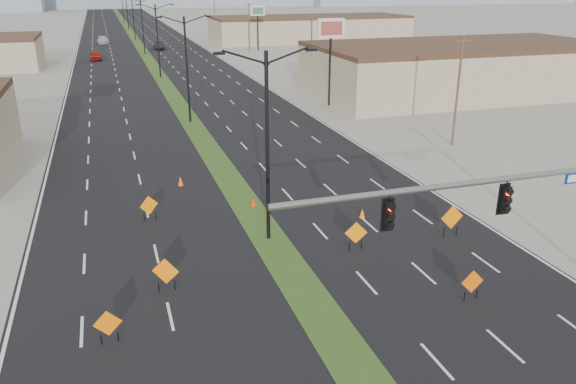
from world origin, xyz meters
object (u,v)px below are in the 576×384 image
object	(u,v)px
streetlight_4	(133,16)
cone_2	(362,213)
streetlight_5	(127,10)
construction_sign_5	(472,283)
streetlight_1	(187,66)
signal_mast	(542,205)
streetlight_3	(142,24)
construction_sign_2	(149,206)
car_far	(103,40)
car_left	(95,56)
construction_sign_4	(452,218)
cone_3	(181,181)
pole_sign_east_far	(258,15)
cone_1	(253,202)
streetlight_6	(122,5)
construction_sign_0	(166,272)
streetlight_0	(267,142)
pole_sign_east_near	(331,35)
car_mid	(158,45)
cone_0	(268,213)
construction_sign_3	(356,234)
construction_sign_1	(108,325)

from	to	relation	value
streetlight_4	cone_2	xyz separation A→B (m)	(6.03, -110.99, -5.13)
streetlight_5	construction_sign_5	distance (m)	148.93
streetlight_1	construction_sign_5	xyz separation A→B (m)	(6.73, -36.71, -4.58)
signal_mast	streetlight_1	bearing A→B (deg)	102.69
streetlight_1	cone_2	size ratio (longest dim) A/B	17.16
streetlight_4	streetlight_5	size ratio (longest dim) A/B	1.00
signal_mast	streetlight_3	size ratio (longest dim) A/B	1.63
streetlight_3	cone_2	xyz separation A→B (m)	(6.03, -82.99, -5.13)
streetlight_3	construction_sign_2	world-z (taller)	streetlight_3
streetlight_1	streetlight_3	world-z (taller)	same
construction_sign_2	cone_2	distance (m)	12.46
signal_mast	construction_sign_5	distance (m)	4.54
car_far	signal_mast	bearing A→B (deg)	-85.61
streetlight_4	construction_sign_2	xyz separation A→B (m)	(-5.91, -107.48, -4.53)
signal_mast	streetlight_4	size ratio (longest dim) A/B	1.63
car_left	construction_sign_4	xyz separation A→B (m)	(18.36, -81.00, 0.31)
construction_sign_4	cone_3	xyz separation A→B (m)	(-12.96, 12.68, -0.75)
pole_sign_east_far	cone_1	bearing A→B (deg)	-98.71
streetlight_3	streetlight_4	xyz separation A→B (m)	(0.00, 28.00, 0.00)
streetlight_6	construction_sign_0	size ratio (longest dim) A/B	6.06
streetlight_0	streetlight_6	xyz separation A→B (m)	(0.00, 168.00, 0.00)
construction_sign_5	streetlight_1	bearing A→B (deg)	101.29
streetlight_3	cone_2	distance (m)	83.37
construction_sign_2	construction_sign_5	distance (m)	18.30
car_left	cone_2	distance (m)	78.63
construction_sign_0	pole_sign_east_near	distance (m)	41.77
cone_3	streetlight_5	bearing A→B (deg)	88.50
car_mid	pole_sign_east_far	distance (m)	21.06
streetlight_6	streetlight_3	bearing A→B (deg)	-90.00
cone_0	cone_1	size ratio (longest dim) A/B	0.94
construction_sign_2	cone_3	bearing A→B (deg)	42.89
signal_mast	pole_sign_east_near	world-z (taller)	pole_sign_east_near
car_far	construction_sign_2	xyz separation A→B (m)	(1.34, -101.01, 0.12)
streetlight_4	car_left	size ratio (longest dim) A/B	2.25
construction_sign_3	streetlight_5	bearing A→B (deg)	104.07
streetlight_1	car_mid	size ratio (longest dim) A/B	2.06
streetlight_6	cone_0	world-z (taller)	streetlight_6
construction_sign_0	car_left	bearing A→B (deg)	116.38
cone_1	streetlight_3	bearing A→B (deg)	90.27
streetlight_1	construction_sign_0	world-z (taller)	streetlight_1
cone_3	car_mid	bearing A→B (deg)	85.34
car_mid	construction_sign_4	distance (m)	94.39
streetlight_4	construction_sign_1	world-z (taller)	streetlight_4
streetlight_3	cone_3	distance (m)	74.35
streetlight_5	construction_sign_0	size ratio (longest dim) A/B	6.06
signal_mast	construction_sign_4	size ratio (longest dim) A/B	8.97
construction_sign_5	pole_sign_east_far	bearing A→B (deg)	81.56
cone_2	pole_sign_east_near	bearing A→B (deg)	71.73
streetlight_1	car_far	size ratio (longest dim) A/B	1.91
streetlight_4	pole_sign_east_far	bearing A→B (deg)	-52.15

